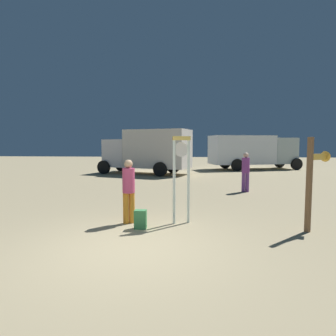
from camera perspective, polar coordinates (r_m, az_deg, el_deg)
ground_plane at (r=5.80m, az=-7.79°, el=-15.58°), size 80.00×80.00×0.00m
standing_clock at (r=7.27m, az=2.64°, el=-0.57°), size 0.46×0.23×2.20m
arrow_sign at (r=7.50m, az=27.29°, el=-0.62°), size 0.81×0.68×2.17m
person_near_clock at (r=7.38m, az=-7.76°, el=-3.90°), size 0.31×0.31×1.62m
backpack at (r=7.00m, az=-5.44°, el=-10.07°), size 0.28×0.24×0.45m
person_distant at (r=12.54m, az=15.06°, el=-0.37°), size 0.32×0.32×1.66m
box_truck_near at (r=19.49m, az=-3.79°, el=3.52°), size 6.45×4.01×2.95m
box_truck_far at (r=24.03m, az=16.20°, el=3.36°), size 7.36×4.25×2.67m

